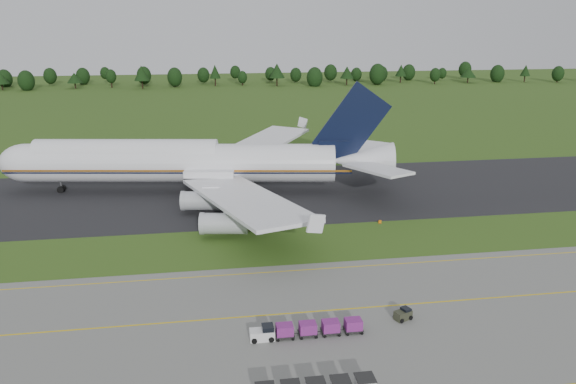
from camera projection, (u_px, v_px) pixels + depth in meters
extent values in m
plane|color=#2E4D17|center=(296.00, 244.00, 90.17)|extent=(600.00, 600.00, 0.00)
cube|color=slate|center=(351.00, 368.00, 58.04)|extent=(300.00, 52.00, 0.06)
cube|color=black|center=(274.00, 193.00, 116.61)|extent=(300.00, 40.00, 0.08)
cube|color=gold|center=(326.00, 311.00, 69.37)|extent=(300.00, 0.25, 0.01)
cube|color=gold|center=(308.00, 270.00, 80.70)|extent=(120.00, 0.20, 0.01)
cylinder|color=black|center=(2.00, 87.00, 286.04)|extent=(0.70, 0.70, 3.12)
cone|color=#173211|center=(1.00, 78.00, 284.77)|extent=(7.99, 7.99, 5.55)
cylinder|color=black|center=(27.00, 87.00, 284.27)|extent=(0.70, 0.70, 3.11)
sphere|color=#173211|center=(26.00, 81.00, 283.33)|extent=(8.16, 8.16, 8.16)
cylinder|color=black|center=(75.00, 86.00, 292.17)|extent=(0.70, 0.70, 2.92)
cone|color=#173211|center=(74.00, 78.00, 290.98)|extent=(7.75, 7.75, 5.19)
cylinder|color=black|center=(112.00, 84.00, 295.45)|extent=(0.70, 0.70, 3.89)
sphere|color=#173211|center=(111.00, 76.00, 294.27)|extent=(5.55, 5.55, 5.55)
cylinder|color=black|center=(142.00, 85.00, 290.24)|extent=(0.70, 0.70, 4.29)
cone|color=#173211|center=(142.00, 73.00, 288.48)|extent=(7.87, 7.87, 7.62)
cylinder|color=black|center=(175.00, 84.00, 297.84)|extent=(0.70, 0.70, 3.46)
sphere|color=#173211|center=(175.00, 77.00, 296.79)|extent=(7.76, 7.76, 7.76)
cylinder|color=black|center=(215.00, 82.00, 303.44)|extent=(0.70, 0.70, 4.07)
cone|color=#173211|center=(215.00, 71.00, 301.78)|extent=(5.99, 5.99, 7.24)
cylinder|color=black|center=(242.00, 83.00, 305.88)|extent=(0.70, 0.70, 2.90)
sphere|color=#173211|center=(242.00, 77.00, 305.00)|extent=(5.18, 5.18, 5.18)
cylinder|color=black|center=(277.00, 82.00, 303.65)|extent=(0.70, 0.70, 4.30)
cone|color=#173211|center=(277.00, 71.00, 301.89)|extent=(8.44, 8.44, 7.64)
cylinder|color=black|center=(315.00, 83.00, 302.38)|extent=(0.70, 0.70, 2.98)
sphere|color=#173211|center=(315.00, 78.00, 301.48)|extent=(8.59, 8.59, 8.59)
cylinder|color=black|center=(347.00, 82.00, 307.06)|extent=(0.70, 0.70, 3.66)
cone|color=#173211|center=(347.00, 72.00, 305.56)|extent=(7.39, 7.39, 6.50)
cylinder|color=black|center=(377.00, 81.00, 308.86)|extent=(0.70, 0.70, 3.73)
sphere|color=#173211|center=(377.00, 74.00, 307.73)|extent=(8.86, 8.86, 8.86)
cylinder|color=black|center=(400.00, 79.00, 318.76)|extent=(0.70, 0.70, 3.67)
cone|color=#173211|center=(401.00, 70.00, 317.25)|extent=(6.20, 6.20, 6.53)
cylinder|color=black|center=(435.00, 81.00, 312.34)|extent=(0.70, 0.70, 3.30)
sphere|color=#173211|center=(435.00, 75.00, 311.34)|extent=(5.85, 5.85, 5.85)
cylinder|color=black|center=(468.00, 80.00, 318.40)|extent=(0.70, 0.70, 3.11)
cone|color=#173211|center=(468.00, 72.00, 317.13)|extent=(8.80, 8.80, 5.53)
cylinder|color=black|center=(497.00, 79.00, 322.89)|extent=(0.70, 0.70, 3.00)
sphere|color=#173211|center=(497.00, 74.00, 321.98)|extent=(7.85, 7.85, 7.85)
cylinder|color=black|center=(525.00, 79.00, 321.61)|extent=(0.70, 0.70, 3.53)
cone|color=#173211|center=(526.00, 70.00, 320.17)|extent=(5.58, 5.58, 6.27)
cylinder|color=black|center=(557.00, 80.00, 319.96)|extent=(0.70, 0.70, 3.25)
sphere|color=#173211|center=(558.00, 74.00, 318.97)|extent=(6.66, 6.66, 6.66)
cylinder|color=silver|center=(180.00, 163.00, 115.10)|extent=(63.69, 17.40, 7.85)
cylinder|color=silver|center=(126.00, 154.00, 114.58)|extent=(37.56, 11.70, 6.12)
sphere|color=silver|center=(27.00, 163.00, 115.15)|extent=(7.85, 7.85, 7.85)
cone|color=silver|center=(363.00, 160.00, 114.89)|extent=(12.99, 9.20, 7.46)
cube|color=#B4691B|center=(177.00, 171.00, 111.53)|extent=(68.96, 10.71, 0.38)
cube|color=silver|center=(244.00, 198.00, 95.47)|extent=(21.39, 38.63, 0.60)
cube|color=silver|center=(257.00, 146.00, 135.27)|extent=(30.09, 36.66, 0.60)
cylinder|color=#A2A4AA|center=(203.00, 201.00, 103.06)|extent=(8.07, 4.61, 3.49)
cylinder|color=#A2A4AA|center=(224.00, 224.00, 91.59)|extent=(8.07, 4.61, 3.49)
cylinder|color=#A2A4AA|center=(220.00, 164.00, 129.31)|extent=(8.07, 4.61, 3.49)
cylinder|color=#A2A4AA|center=(247.00, 152.00, 140.76)|extent=(8.07, 4.61, 3.49)
cube|color=black|center=(351.00, 125.00, 112.73)|extent=(15.80, 3.02, 17.50)
cube|color=silver|center=(377.00, 169.00, 106.97)|extent=(11.10, 15.39, 0.49)
cube|color=silver|center=(366.00, 150.00, 122.60)|extent=(13.80, 14.65, 0.49)
cylinder|color=slate|center=(61.00, 187.00, 116.65)|extent=(0.39, 0.39, 2.40)
cylinder|color=black|center=(62.00, 189.00, 116.80)|extent=(1.55, 1.19, 1.42)
cylinder|color=slate|center=(210.00, 194.00, 111.92)|extent=(0.39, 0.39, 2.40)
cylinder|color=black|center=(210.00, 196.00, 112.06)|extent=(1.55, 1.19, 1.42)
cylinder|color=slate|center=(216.00, 180.00, 121.29)|extent=(0.39, 0.39, 2.40)
cylinder|color=black|center=(216.00, 183.00, 121.44)|extent=(1.55, 1.19, 1.42)
cube|color=silver|center=(262.00, 335.00, 62.98)|extent=(2.77, 1.49, 1.17)
cylinder|color=black|center=(254.00, 341.00, 62.21)|extent=(0.64, 0.23, 0.64)
cube|color=black|center=(285.00, 334.00, 63.41)|extent=(2.13, 1.60, 0.13)
cube|color=#6B1F69|center=(285.00, 330.00, 63.22)|extent=(1.92, 1.49, 1.17)
cylinder|color=black|center=(278.00, 340.00, 62.64)|extent=(0.36, 0.16, 0.36)
cube|color=black|center=(308.00, 333.00, 63.79)|extent=(2.13, 1.60, 0.13)
cube|color=#6B1F69|center=(308.00, 328.00, 63.60)|extent=(1.92, 1.49, 1.17)
cylinder|color=black|center=(301.00, 338.00, 63.02)|extent=(0.36, 0.16, 0.36)
cube|color=black|center=(331.00, 331.00, 64.18)|extent=(2.13, 1.60, 0.13)
cube|color=#6B1F69|center=(331.00, 326.00, 63.99)|extent=(1.92, 1.49, 1.17)
cylinder|color=black|center=(325.00, 336.00, 63.40)|extent=(0.36, 0.16, 0.36)
cube|color=black|center=(353.00, 329.00, 64.56)|extent=(2.13, 1.60, 0.13)
cube|color=#6B1F69|center=(353.00, 324.00, 64.37)|extent=(1.92, 1.49, 1.17)
cylinder|color=black|center=(347.00, 334.00, 63.79)|extent=(0.36, 0.16, 0.36)
cylinder|color=black|center=(262.00, 337.00, 63.05)|extent=(0.64, 0.23, 0.64)
cube|color=#2D2F21|center=(403.00, 315.00, 67.21)|extent=(2.32, 1.89, 1.11)
cylinder|color=black|center=(399.00, 320.00, 66.62)|extent=(0.56, 0.20, 0.56)
cylinder|color=black|center=(407.00, 314.00, 67.96)|extent=(0.56, 0.20, 0.56)
cube|color=black|center=(316.00, 382.00, 52.77)|extent=(1.86, 1.86, 0.09)
cube|color=black|center=(341.00, 380.00, 53.11)|extent=(1.86, 1.86, 0.09)
cube|color=black|center=(365.00, 378.00, 53.46)|extent=(1.86, 1.86, 0.09)
cube|color=#DC6706|center=(251.00, 229.00, 95.75)|extent=(0.50, 0.12, 0.60)
cube|color=black|center=(251.00, 230.00, 95.83)|extent=(0.30, 0.30, 0.04)
cube|color=#DC6706|center=(316.00, 225.00, 97.41)|extent=(0.50, 0.12, 0.60)
cube|color=black|center=(316.00, 227.00, 97.49)|extent=(0.30, 0.30, 0.04)
cube|color=#DC6706|center=(380.00, 222.00, 99.06)|extent=(0.50, 0.12, 0.60)
cube|color=black|center=(380.00, 223.00, 99.14)|extent=(0.30, 0.30, 0.04)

